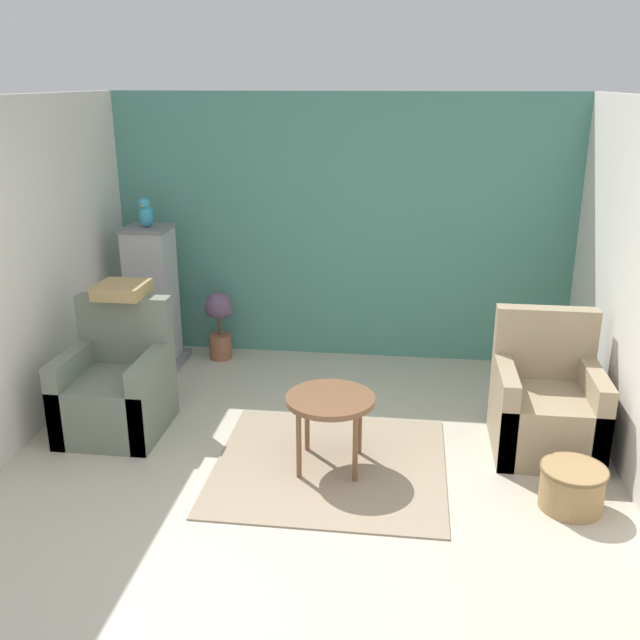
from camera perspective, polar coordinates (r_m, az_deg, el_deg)
name	(u,v)px	position (r m, az deg, el deg)	size (l,w,h in m)	color
ground_plane	(286,544)	(4.37, -2.72, -17.46)	(20.00, 20.00, 0.00)	beige
wall_back_accent	(341,229)	(6.74, 1.73, 7.27)	(4.39, 0.06, 2.48)	#4C897A
wall_left	(41,263)	(5.90, -21.42, 4.30)	(0.06, 3.08, 2.48)	silver
wall_right	(629,282)	(5.40, 23.47, 2.78)	(0.06, 3.08, 2.48)	silver
area_rug	(330,465)	(5.11, 0.81, -11.52)	(1.61, 1.53, 0.01)	gray
coffee_table	(330,405)	(4.89, 0.83, -6.78)	(0.61, 0.61, 0.53)	brown
armchair_left	(117,391)	(5.69, -15.96, -5.46)	(0.73, 0.76, 1.00)	slate
armchair_right	(545,408)	(5.45, 17.58, -6.72)	(0.73, 0.76, 1.00)	#9E896B
birdcage	(153,299)	(6.80, -13.25, 1.63)	(0.52, 0.52, 1.32)	slate
parrot	(146,213)	(6.62, -13.76, 8.30)	(0.13, 0.23, 0.27)	teal
potted_plant	(219,320)	(6.88, -8.08, 0.03)	(0.28, 0.25, 0.66)	brown
wicker_basket	(572,486)	(4.87, 19.52, -12.42)	(0.41, 0.41, 0.28)	#A37F51
throw_pillow	(122,290)	(5.67, -15.58, 2.34)	(0.37, 0.37, 0.10)	tan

